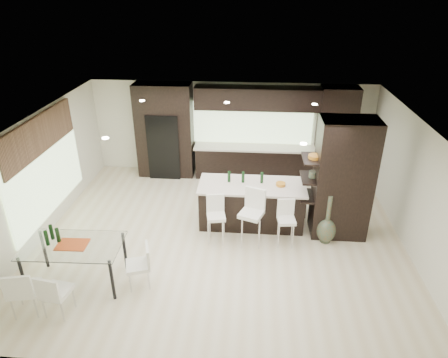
# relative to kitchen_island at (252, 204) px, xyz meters

# --- Properties ---
(ground) EXTENTS (8.00, 8.00, 0.00)m
(ground) POSITION_rel_kitchen_island_xyz_m (-0.65, -0.62, -0.51)
(ground) COLOR beige
(ground) RESTS_ON ground
(back_wall) EXTENTS (8.00, 0.02, 2.70)m
(back_wall) POSITION_rel_kitchen_island_xyz_m (-0.65, 2.88, 0.84)
(back_wall) COLOR silver
(back_wall) RESTS_ON ground
(left_wall) EXTENTS (0.02, 7.00, 2.70)m
(left_wall) POSITION_rel_kitchen_island_xyz_m (-4.65, -0.62, 0.84)
(left_wall) COLOR silver
(left_wall) RESTS_ON ground
(right_wall) EXTENTS (0.02, 7.00, 2.70)m
(right_wall) POSITION_rel_kitchen_island_xyz_m (3.35, -0.62, 0.84)
(right_wall) COLOR silver
(right_wall) RESTS_ON ground
(ceiling) EXTENTS (8.00, 7.00, 0.02)m
(ceiling) POSITION_rel_kitchen_island_xyz_m (-0.65, -0.62, 2.19)
(ceiling) COLOR white
(ceiling) RESTS_ON ground
(window_left) EXTENTS (0.04, 3.20, 1.90)m
(window_left) POSITION_rel_kitchen_island_xyz_m (-4.61, -0.42, 0.84)
(window_left) COLOR #B2D199
(window_left) RESTS_ON left_wall
(window_back) EXTENTS (3.40, 0.04, 1.20)m
(window_back) POSITION_rel_kitchen_island_xyz_m (-0.05, 2.84, 1.04)
(window_back) COLOR #B2D199
(window_back) RESTS_ON back_wall
(stone_accent) EXTENTS (0.08, 3.00, 0.80)m
(stone_accent) POSITION_rel_kitchen_island_xyz_m (-4.58, -0.42, 1.74)
(stone_accent) COLOR brown
(stone_accent) RESTS_ON left_wall
(ceiling_spots) EXTENTS (4.00, 3.00, 0.02)m
(ceiling_spots) POSITION_rel_kitchen_island_xyz_m (-0.65, -0.37, 2.17)
(ceiling_spots) COLOR white
(ceiling_spots) RESTS_ON ceiling
(back_cabinetry) EXTENTS (6.80, 0.68, 2.70)m
(back_cabinetry) POSITION_rel_kitchen_island_xyz_m (-0.15, 2.55, 0.84)
(back_cabinetry) COLOR black
(back_cabinetry) RESTS_ON ground
(refrigerator) EXTENTS (0.90, 0.68, 1.90)m
(refrigerator) POSITION_rel_kitchen_island_xyz_m (-2.55, 2.50, 0.44)
(refrigerator) COLOR black
(refrigerator) RESTS_ON ground
(partition_column) EXTENTS (1.20, 0.80, 2.70)m
(partition_column) POSITION_rel_kitchen_island_xyz_m (1.95, -0.22, 0.84)
(partition_column) COLOR black
(partition_column) RESTS_ON ground
(kitchen_island) EXTENTS (2.46, 1.06, 1.02)m
(kitchen_island) POSITION_rel_kitchen_island_xyz_m (0.00, 0.00, 0.00)
(kitchen_island) COLOR black
(kitchen_island) RESTS_ON ground
(stool_left) EXTENTS (0.45, 0.45, 0.88)m
(stool_left) POSITION_rel_kitchen_island_xyz_m (-0.75, -0.82, -0.07)
(stool_left) COLOR white
(stool_left) RESTS_ON ground
(stool_mid) EXTENTS (0.59, 0.59, 1.04)m
(stool_mid) POSITION_rel_kitchen_island_xyz_m (0.00, -0.86, 0.01)
(stool_mid) COLOR white
(stool_mid) RESTS_ON ground
(stool_right) EXTENTS (0.41, 0.41, 0.84)m
(stool_right) POSITION_rel_kitchen_island_xyz_m (0.75, -0.81, -0.09)
(stool_right) COLOR white
(stool_right) RESTS_ON ground
(bench) EXTENTS (1.25, 0.56, 0.47)m
(bench) POSITION_rel_kitchen_island_xyz_m (0.69, 0.47, -0.28)
(bench) COLOR black
(bench) RESTS_ON ground
(floor_vase) EXTENTS (0.43, 0.43, 1.13)m
(floor_vase) POSITION_rel_kitchen_island_xyz_m (1.65, -0.64, 0.05)
(floor_vase) COLOR #444C37
(floor_vase) RESTS_ON ground
(dining_table) EXTENTS (1.81, 1.06, 0.86)m
(dining_table) POSITION_rel_kitchen_island_xyz_m (-3.25, -2.36, -0.08)
(dining_table) COLOR white
(dining_table) RESTS_ON ground
(chair_near) EXTENTS (0.51, 0.51, 0.82)m
(chair_near) POSITION_rel_kitchen_island_xyz_m (-3.25, -3.16, -0.10)
(chair_near) COLOR white
(chair_near) RESTS_ON ground
(chair_far) EXTENTS (0.56, 0.56, 0.86)m
(chair_far) POSITION_rel_kitchen_island_xyz_m (-3.81, -3.18, -0.08)
(chair_far) COLOR white
(chair_far) RESTS_ON ground
(chair_end) EXTENTS (0.54, 0.54, 0.80)m
(chair_end) POSITION_rel_kitchen_island_xyz_m (-2.07, -2.36, -0.11)
(chair_end) COLOR white
(chair_end) RESTS_ON ground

